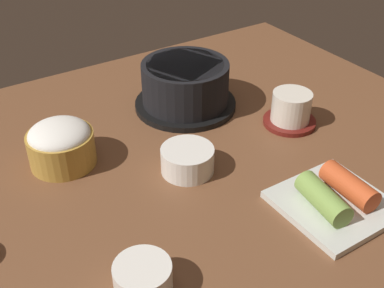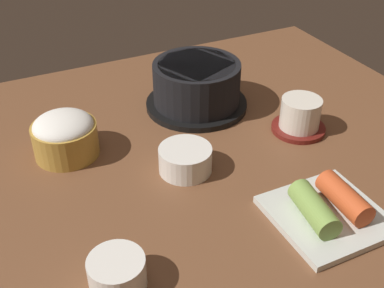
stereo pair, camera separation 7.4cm
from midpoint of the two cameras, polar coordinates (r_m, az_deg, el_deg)
dining_table at (r=76.94cm, az=-4.82°, el=-2.30°), size 100.00×76.00×2.00cm
stone_pot at (r=87.59cm, az=-3.22°, el=6.77°), size 18.36×18.36×8.52cm
rice_bowl at (r=76.63cm, az=-17.77°, el=-0.04°), size 10.04×10.04×6.98cm
tea_cup_with_saucer at (r=83.97cm, az=9.02°, el=3.93°), size 9.06×9.06×5.94cm
banchan_cup_center at (r=72.44cm, az=-3.34°, el=-1.84°), size 7.98×7.98×3.88cm
kimchi_plate at (r=67.98cm, az=13.38°, el=-6.31°), size 14.08×14.08×4.27cm
side_bowl_near at (r=56.58cm, az=-9.64°, el=-15.33°), size 6.61×6.61×3.92cm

